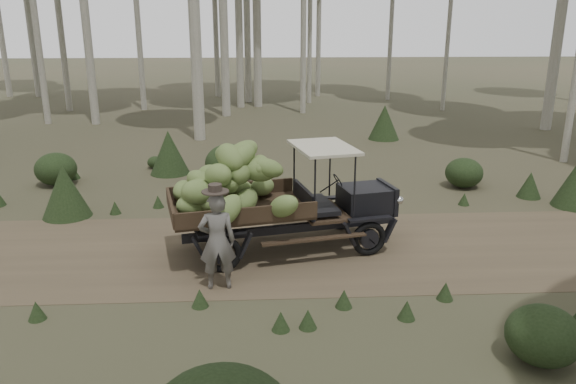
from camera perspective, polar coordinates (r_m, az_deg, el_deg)
The scene contains 5 objects.
ground at distance 11.00m, azimuth -0.71°, elevation -5.98°, with size 120.00×120.00×0.00m, color #473D2B.
dirt_track at distance 11.00m, azimuth -0.71°, elevation -5.96°, with size 70.00×4.00×0.01m, color brown.
banana_truck at distance 10.47m, azimuth -3.22°, elevation 0.30°, with size 4.62×2.69×2.27m.
farmer at distance 9.29m, azimuth -7.21°, elevation -4.88°, with size 0.65×0.49×1.81m.
undergrowth at distance 11.14m, azimuth 9.98°, elevation -2.85°, with size 23.52×22.54×1.29m.
Camera 1 is at (-0.40, -10.12, 4.30)m, focal length 35.00 mm.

